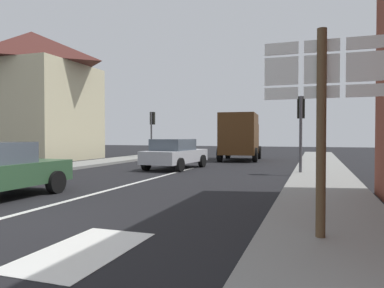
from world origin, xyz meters
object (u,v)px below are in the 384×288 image
Objects in this scene: sedan_far at (175,153)px; traffic_light_far_left at (152,124)px; route_sign_post at (321,111)px; traffic_light_near_right at (301,117)px; delivery_truck at (240,135)px.

sedan_far is 1.30× the size of traffic_light_far_left.
route_sign_post is 9.95m from traffic_light_near_right.
sedan_far is 0.84× the size of delivery_truck.
traffic_light_near_right reaches higher than sedan_far.
route_sign_post is at bearing -86.33° from traffic_light_near_right.
sedan_far is 6.28m from traffic_light_near_right.
traffic_light_far_left is at bearing 122.50° from sedan_far.
traffic_light_near_right is at bearing 93.67° from route_sign_post.
traffic_light_near_right is (-0.64, 9.92, 0.40)m from route_sign_post.
traffic_light_near_right is (4.13, -8.11, 0.76)m from delivery_truck.
delivery_truck is at bearing 75.47° from sedan_far.
route_sign_post is 0.98× the size of traffic_light_near_right.
sedan_far is 12.84m from route_sign_post.
traffic_light_far_left is at bearing 121.69° from route_sign_post.
traffic_light_near_right reaches higher than route_sign_post.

